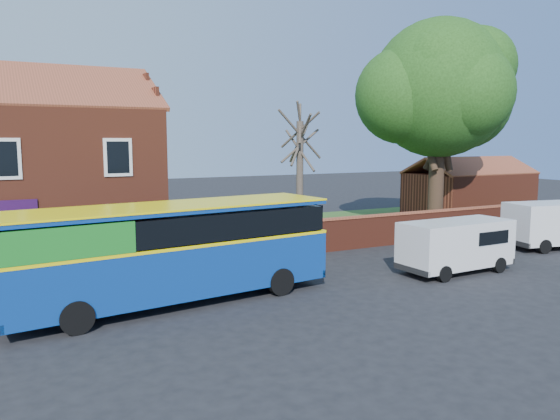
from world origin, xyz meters
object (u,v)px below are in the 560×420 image
bus (163,249)px  large_tree (438,93)px  van_near (456,244)px  van_far (558,223)px

bus → large_tree: bearing=15.2°
bus → van_near: bus is taller
bus → large_tree: 20.80m
bus → large_tree: (18.43, 7.43, 6.15)m
van_far → large_tree: large_tree is taller
bus → van_near: bearing=-12.4°
bus → van_near: size_ratio=2.26×
van_near → large_tree: (6.85, 8.57, 6.81)m
large_tree → van_far: bearing=-79.3°
bus → van_far: bearing=-6.0°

